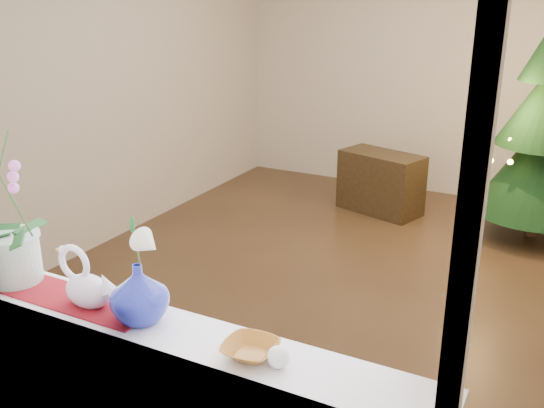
% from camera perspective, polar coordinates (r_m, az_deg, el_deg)
% --- Properties ---
extents(ground, '(5.00, 5.00, 0.00)m').
position_cam_1_polar(ground, '(4.56, 8.32, -7.60)').
color(ground, '#3C2818').
rests_on(ground, ground).
extents(wall_back, '(4.50, 0.10, 2.70)m').
position_cam_1_polar(wall_back, '(6.54, 16.49, 12.38)').
color(wall_back, beige).
rests_on(wall_back, ground).
extents(wall_front, '(4.50, 0.10, 2.70)m').
position_cam_1_polar(wall_front, '(2.00, -14.58, -1.72)').
color(wall_front, beige).
rests_on(wall_front, ground).
extents(wall_left, '(0.10, 5.00, 2.70)m').
position_cam_1_polar(wall_left, '(5.29, -14.97, 11.06)').
color(wall_left, beige).
rests_on(wall_left, ground).
extents(windowsill, '(2.20, 0.26, 0.04)m').
position_cam_1_polar(windowsill, '(2.28, -11.43, -11.29)').
color(windowsill, white).
rests_on(windowsill, window_apron).
extents(window_frame, '(2.22, 0.06, 1.60)m').
position_cam_1_polar(window_frame, '(1.93, -14.86, 8.31)').
color(window_frame, white).
rests_on(window_frame, windowsill).
extents(runner, '(0.70, 0.20, 0.01)m').
position_cam_1_polar(runner, '(2.51, -18.35, -8.42)').
color(runner, maroon).
rests_on(runner, windowsill).
extents(orchid_pot, '(0.27, 0.27, 0.69)m').
position_cam_1_polar(orchid_pot, '(2.61, -23.87, 0.13)').
color(orchid_pot, white).
rests_on(orchid_pot, windowsill).
extents(swan, '(0.29, 0.18, 0.23)m').
position_cam_1_polar(swan, '(2.39, -17.05, -6.75)').
color(swan, silver).
rests_on(swan, windowsill).
extents(blue_vase, '(0.28, 0.28, 0.26)m').
position_cam_1_polar(blue_vase, '(2.23, -12.43, -7.83)').
color(blue_vase, navy).
rests_on(blue_vase, windowsill).
extents(lily, '(0.14, 0.08, 0.19)m').
position_cam_1_polar(lily, '(2.14, -12.85, -2.47)').
color(lily, beige).
rests_on(lily, blue_vase).
extents(paperweight, '(0.10, 0.10, 0.07)m').
position_cam_1_polar(paperweight, '(1.97, 0.58, -14.21)').
color(paperweight, silver).
rests_on(paperweight, windowsill).
extents(amber_dish, '(0.16, 0.16, 0.04)m').
position_cam_1_polar(amber_dish, '(2.04, -2.04, -13.61)').
color(amber_dish, '#8F5618').
rests_on(amber_dish, windowsill).
extents(side_table, '(0.87, 0.61, 0.59)m').
position_cam_1_polar(side_table, '(6.01, 10.19, 2.00)').
color(side_table, black).
rests_on(side_table, ground).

